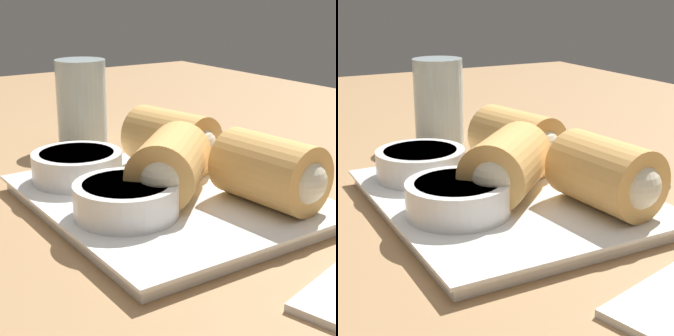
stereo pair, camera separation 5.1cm
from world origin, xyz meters
The scene contains 8 objects.
table_surface centered at (0.00, 0.00, 1.00)cm, with size 180.00×140.00×2.00cm.
serving_plate centered at (-1.90, -2.98, 2.76)cm, with size 28.28×23.54×1.50cm.
roll_front_left centered at (-3.34, -2.11, 6.65)cm, with size 11.01×11.15×6.31cm.
roll_front_right centered at (4.07, -7.96, 6.65)cm, with size 10.96×8.21×6.31cm.
roll_back_left centered at (-9.80, -9.09, 6.65)cm, with size 10.75×7.22×6.31cm.
dipping_bowl_near centered at (-4.45, 3.10, 5.10)cm, with size 9.20×9.20×2.94cm.
dipping_bowl_far centered at (6.53, 2.53, 5.10)cm, with size 9.20×9.20×2.94cm.
drinking_glass centered at (23.79, -6.43, 7.71)cm, with size 6.64×6.64×11.41cm.
Camera 2 is at (-46.57, 21.03, 22.41)cm, focal length 60.00 mm.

